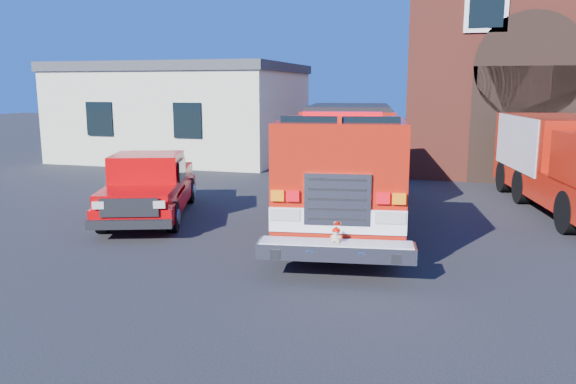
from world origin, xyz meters
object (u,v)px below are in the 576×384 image
(secondary_truck, at_px, (572,161))
(fire_engine, at_px, (346,162))
(pickup_truck, at_px, (150,187))
(side_building, at_px, (186,111))

(secondary_truck, bearing_deg, fire_engine, -154.03)
(pickup_truck, xyz_separation_m, secondary_truck, (10.58, 3.73, 0.57))
(side_building, distance_m, pickup_truck, 12.75)
(pickup_truck, height_order, secondary_truck, secondary_truck)
(pickup_truck, bearing_deg, secondary_truck, 19.42)
(side_building, xyz_separation_m, secondary_truck, (15.22, -8.06, -0.85))
(fire_engine, height_order, pickup_truck, fire_engine)
(fire_engine, distance_m, pickup_truck, 5.05)
(fire_engine, xyz_separation_m, secondary_truck, (5.67, 2.76, -0.12))
(fire_engine, height_order, secondary_truck, fire_engine)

